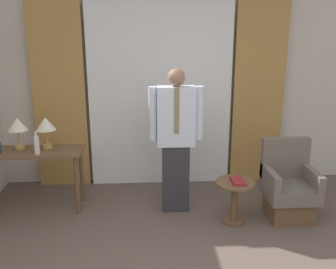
% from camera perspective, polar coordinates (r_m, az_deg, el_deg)
% --- Properties ---
extents(wall_back, '(10.00, 0.06, 2.70)m').
position_cam_1_polar(wall_back, '(5.25, -1.24, 7.10)').
color(wall_back, beige).
rests_on(wall_back, ground_plane).
extents(curtain_sheer_center, '(1.94, 0.06, 2.58)m').
position_cam_1_polar(curtain_sheer_center, '(5.13, -1.18, 6.22)').
color(curtain_sheer_center, white).
rests_on(curtain_sheer_center, ground_plane).
extents(curtain_drape_left, '(0.70, 0.06, 2.58)m').
position_cam_1_polar(curtain_drape_left, '(5.26, -16.25, 5.82)').
color(curtain_drape_left, '#B28442').
rests_on(curtain_drape_left, ground_plane).
extents(curtain_drape_right, '(0.70, 0.06, 2.58)m').
position_cam_1_polar(curtain_drape_right, '(5.36, 13.61, 6.19)').
color(curtain_drape_right, '#B28442').
rests_on(curtain_drape_right, ground_plane).
extents(desk, '(1.20, 0.47, 0.75)m').
position_cam_1_polar(desk, '(4.79, -19.90, -3.77)').
color(desk, brown).
rests_on(desk, ground_plane).
extents(table_lamp_left, '(0.24, 0.24, 0.38)m').
position_cam_1_polar(table_lamp_left, '(4.81, -21.94, 1.26)').
color(table_lamp_left, tan).
rests_on(table_lamp_left, desk).
extents(table_lamp_right, '(0.24, 0.24, 0.38)m').
position_cam_1_polar(table_lamp_right, '(4.71, -18.13, 1.35)').
color(table_lamp_right, tan).
rests_on(table_lamp_right, desk).
extents(bottle_near_edge, '(0.06, 0.06, 0.27)m').
position_cam_1_polar(bottle_near_edge, '(4.56, -19.39, -1.49)').
color(bottle_near_edge, silver).
rests_on(bottle_near_edge, desk).
extents(person, '(0.63, 0.21, 1.72)m').
position_cam_1_polar(person, '(4.36, 1.21, -0.26)').
color(person, '#2D2D33').
rests_on(person, ground_plane).
extents(armchair, '(0.57, 0.56, 0.91)m').
position_cam_1_polar(armchair, '(4.64, 17.87, -7.96)').
color(armchair, brown).
rests_on(armchair, ground_plane).
extents(side_table, '(0.44, 0.44, 0.50)m').
position_cam_1_polar(side_table, '(4.34, 10.12, -9.02)').
color(side_table, brown).
rests_on(side_table, ground_plane).
extents(book, '(0.14, 0.23, 0.03)m').
position_cam_1_polar(book, '(4.26, 10.61, -6.98)').
color(book, maroon).
rests_on(book, side_table).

